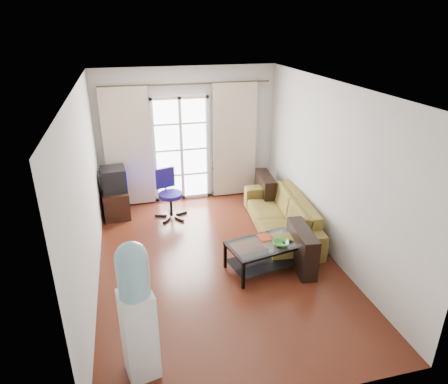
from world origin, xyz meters
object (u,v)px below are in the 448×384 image
object	(u,v)px
coffee_table	(265,252)
crt_tv	(113,179)
task_chair	(170,203)
water_cooler	(137,309)
tv_stand	(115,203)
sofa	(281,215)

from	to	relation	value
coffee_table	crt_tv	world-z (taller)	crt_tv
coffee_table	task_chair	xyz separation A→B (m)	(-1.17, 2.11, -0.01)
crt_tv	water_cooler	world-z (taller)	water_cooler
tv_stand	water_cooler	distance (m)	4.01
task_chair	coffee_table	bearing A→B (deg)	-79.23
tv_stand	crt_tv	size ratio (longest dim) A/B	1.37
coffee_table	task_chair	bearing A→B (deg)	119.02
crt_tv	task_chair	size ratio (longest dim) A/B	0.55
sofa	coffee_table	xyz separation A→B (m)	(-0.66, -1.05, -0.04)
water_cooler	sofa	bearing A→B (deg)	32.64
tv_stand	task_chair	xyz separation A→B (m)	(1.02, -0.33, 0.02)
sofa	task_chair	bearing A→B (deg)	-114.67
tv_stand	crt_tv	distance (m)	0.48
tv_stand	task_chair	bearing A→B (deg)	-23.86
tv_stand	task_chair	world-z (taller)	task_chair
sofa	crt_tv	world-z (taller)	crt_tv
task_chair	water_cooler	bearing A→B (deg)	-119.94
water_cooler	coffee_table	bearing A→B (deg)	26.15
sofa	task_chair	size ratio (longest dim) A/B	2.47
tv_stand	water_cooler	world-z (taller)	water_cooler
coffee_table	tv_stand	distance (m)	3.28
sofa	tv_stand	distance (m)	3.17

